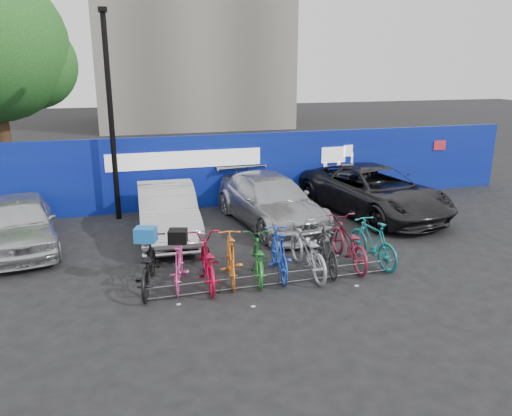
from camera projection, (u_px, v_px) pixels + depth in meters
name	position (u px, v px, depth m)	size (l,w,h in m)	color
ground	(270.00, 274.00, 11.31)	(100.00, 100.00, 0.00)	black
hoarding	(216.00, 171.00, 16.52)	(22.00, 0.18, 2.40)	#0A1494
lamppost	(111.00, 111.00, 14.54)	(0.25, 0.50, 6.11)	black
bike_rack	(279.00, 278.00, 10.71)	(5.60, 0.03, 0.30)	#595B60
car_0	(21.00, 223.00, 12.72)	(1.65, 4.09, 1.40)	#B2B3B7
car_1	(167.00, 211.00, 13.67)	(1.51, 4.34, 1.43)	#A6A6AB
car_2	(270.00, 201.00, 14.73)	(2.02, 4.96, 1.44)	#A6A6AB
car_3	(374.00, 191.00, 15.71)	(2.52, 5.46, 1.52)	black
bike_0	(148.00, 265.00, 10.46)	(0.70, 2.01, 1.06)	black
bike_1	(179.00, 264.00, 10.59)	(0.47, 1.65, 0.99)	#CA3D83
bike_2	(207.00, 261.00, 10.69)	(0.69, 1.98, 1.04)	#AC0A2B
bike_3	(231.00, 257.00, 10.86)	(0.51, 1.79, 1.08)	orange
bike_4	(258.00, 258.00, 11.01)	(0.63, 1.81, 0.95)	#207729
bike_5	(279.00, 253.00, 11.10)	(0.52, 1.83, 1.10)	#1D42BA
bike_6	(307.00, 250.00, 11.25)	(0.73, 2.10, 1.10)	#98999E
bike_7	(327.00, 249.00, 11.37)	(0.50, 1.76, 1.06)	#272729
bike_8	(348.00, 243.00, 11.73)	(0.73, 2.10, 1.10)	maroon
bike_9	(373.00, 242.00, 11.76)	(0.52, 1.84, 1.11)	#16797E
cargo_crate	(146.00, 235.00, 10.28)	(0.43, 0.32, 0.30)	blue
cargo_topcase	(178.00, 236.00, 10.41)	(0.38, 0.34, 0.28)	black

